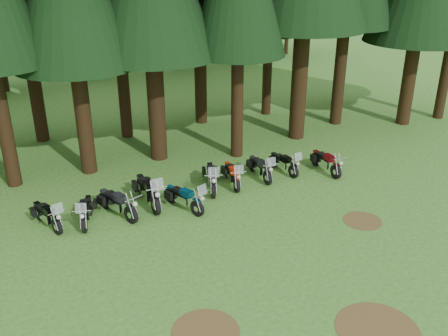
{
  "coord_description": "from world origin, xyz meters",
  "views": [
    {
      "loc": [
        -7.2,
        -11.09,
        9.13
      ],
      "look_at": [
        1.18,
        5.0,
        1.0
      ],
      "focal_mm": 40.0,
      "sensor_mm": 36.0,
      "label": 1
    }
  ],
  "objects_px": {
    "motorcycle_6": "(232,175)",
    "motorcycle_9": "(326,163)",
    "motorcycle_5": "(212,178)",
    "motorcycle_8": "(284,163)",
    "motorcycle_3": "(148,192)",
    "motorcycle_7": "(260,168)",
    "motorcycle_1": "(86,212)",
    "motorcycle_2": "(117,204)",
    "motorcycle_0": "(47,216)",
    "motorcycle_4": "(184,199)"
  },
  "relations": [
    {
      "from": "motorcycle_6",
      "to": "motorcycle_9",
      "type": "relative_size",
      "value": 0.97
    },
    {
      "from": "motorcycle_5",
      "to": "motorcycle_8",
      "type": "height_order",
      "value": "motorcycle_5"
    },
    {
      "from": "motorcycle_3",
      "to": "motorcycle_5",
      "type": "distance_m",
      "value": 2.74
    },
    {
      "from": "motorcycle_7",
      "to": "motorcycle_8",
      "type": "distance_m",
      "value": 1.22
    },
    {
      "from": "motorcycle_1",
      "to": "motorcycle_2",
      "type": "relative_size",
      "value": 0.9
    },
    {
      "from": "motorcycle_6",
      "to": "motorcycle_0",
      "type": "bearing_deg",
      "value": -167.28
    },
    {
      "from": "motorcycle_8",
      "to": "motorcycle_9",
      "type": "xyz_separation_m",
      "value": [
        1.65,
        -0.82,
        0.02
      ]
    },
    {
      "from": "motorcycle_6",
      "to": "motorcycle_3",
      "type": "bearing_deg",
      "value": -166.55
    },
    {
      "from": "motorcycle_4",
      "to": "motorcycle_8",
      "type": "height_order",
      "value": "motorcycle_4"
    },
    {
      "from": "motorcycle_8",
      "to": "motorcycle_9",
      "type": "distance_m",
      "value": 1.84
    },
    {
      "from": "motorcycle_0",
      "to": "motorcycle_5",
      "type": "height_order",
      "value": "motorcycle_5"
    },
    {
      "from": "motorcycle_0",
      "to": "motorcycle_4",
      "type": "distance_m",
      "value": 4.89
    },
    {
      "from": "motorcycle_2",
      "to": "motorcycle_5",
      "type": "bearing_deg",
      "value": -13.88
    },
    {
      "from": "motorcycle_7",
      "to": "motorcycle_8",
      "type": "bearing_deg",
      "value": 5.83
    },
    {
      "from": "motorcycle_3",
      "to": "motorcycle_9",
      "type": "relative_size",
      "value": 1.18
    },
    {
      "from": "motorcycle_7",
      "to": "motorcycle_9",
      "type": "xyz_separation_m",
      "value": [
        2.87,
        -0.8,
        -0.0
      ]
    },
    {
      "from": "motorcycle_5",
      "to": "motorcycle_0",
      "type": "bearing_deg",
      "value": -158.44
    },
    {
      "from": "motorcycle_4",
      "to": "motorcycle_8",
      "type": "relative_size",
      "value": 1.06
    },
    {
      "from": "motorcycle_0",
      "to": "motorcycle_1",
      "type": "distance_m",
      "value": 1.34
    },
    {
      "from": "motorcycle_6",
      "to": "motorcycle_8",
      "type": "relative_size",
      "value": 1.03
    },
    {
      "from": "motorcycle_1",
      "to": "motorcycle_4",
      "type": "xyz_separation_m",
      "value": [
        3.48,
        -0.73,
        0.03
      ]
    },
    {
      "from": "motorcycle_6",
      "to": "motorcycle_8",
      "type": "bearing_deg",
      "value": 13.99
    },
    {
      "from": "motorcycle_6",
      "to": "motorcycle_7",
      "type": "bearing_deg",
      "value": 14.51
    },
    {
      "from": "motorcycle_2",
      "to": "motorcycle_3",
      "type": "bearing_deg",
      "value": -6.19
    },
    {
      "from": "motorcycle_6",
      "to": "motorcycle_9",
      "type": "distance_m",
      "value": 4.31
    },
    {
      "from": "motorcycle_1",
      "to": "motorcycle_7",
      "type": "bearing_deg",
      "value": 22.73
    },
    {
      "from": "motorcycle_0",
      "to": "motorcycle_4",
      "type": "height_order",
      "value": "motorcycle_4"
    },
    {
      "from": "motorcycle_2",
      "to": "motorcycle_9",
      "type": "height_order",
      "value": "motorcycle_2"
    },
    {
      "from": "motorcycle_5",
      "to": "motorcycle_7",
      "type": "xyz_separation_m",
      "value": [
        2.31,
        -0.0,
        -0.04
      ]
    },
    {
      "from": "motorcycle_1",
      "to": "motorcycle_8",
      "type": "distance_m",
      "value": 8.69
    },
    {
      "from": "motorcycle_5",
      "to": "motorcycle_1",
      "type": "bearing_deg",
      "value": -154.8
    },
    {
      "from": "motorcycle_3",
      "to": "motorcycle_4",
      "type": "bearing_deg",
      "value": -41.99
    },
    {
      "from": "motorcycle_4",
      "to": "motorcycle_8",
      "type": "xyz_separation_m",
      "value": [
        5.21,
        1.09,
        -0.03
      ]
    },
    {
      "from": "motorcycle_1",
      "to": "motorcycle_3",
      "type": "bearing_deg",
      "value": 26.39
    },
    {
      "from": "motorcycle_0",
      "to": "motorcycle_2",
      "type": "height_order",
      "value": "motorcycle_0"
    },
    {
      "from": "motorcycle_4",
      "to": "motorcycle_6",
      "type": "relative_size",
      "value": 1.03
    },
    {
      "from": "motorcycle_0",
      "to": "motorcycle_2",
      "type": "bearing_deg",
      "value": -24.58
    },
    {
      "from": "motorcycle_8",
      "to": "motorcycle_6",
      "type": "bearing_deg",
      "value": 177.03
    },
    {
      "from": "motorcycle_7",
      "to": "motorcycle_8",
      "type": "height_order",
      "value": "motorcycle_7"
    },
    {
      "from": "motorcycle_1",
      "to": "motorcycle_9",
      "type": "relative_size",
      "value": 0.92
    },
    {
      "from": "motorcycle_6",
      "to": "motorcycle_9",
      "type": "xyz_separation_m",
      "value": [
        4.24,
        -0.76,
        0.01
      ]
    },
    {
      "from": "motorcycle_9",
      "to": "motorcycle_7",
      "type": "bearing_deg",
      "value": 167.18
    },
    {
      "from": "motorcycle_2",
      "to": "motorcycle_6",
      "type": "height_order",
      "value": "motorcycle_6"
    },
    {
      "from": "motorcycle_5",
      "to": "motorcycle_8",
      "type": "relative_size",
      "value": 1.12
    },
    {
      "from": "motorcycle_4",
      "to": "motorcycle_7",
      "type": "xyz_separation_m",
      "value": [
        3.99,
        1.08,
        -0.01
      ]
    },
    {
      "from": "motorcycle_1",
      "to": "motorcycle_9",
      "type": "bearing_deg",
      "value": 17.53
    },
    {
      "from": "motorcycle_3",
      "to": "motorcycle_8",
      "type": "xyz_separation_m",
      "value": [
        6.27,
        0.09,
        -0.11
      ]
    },
    {
      "from": "motorcycle_6",
      "to": "motorcycle_7",
      "type": "height_order",
      "value": "motorcycle_7"
    },
    {
      "from": "motorcycle_0",
      "to": "motorcycle_7",
      "type": "bearing_deg",
      "value": -16.11
    },
    {
      "from": "motorcycle_7",
      "to": "motorcycle_9",
      "type": "bearing_deg",
      "value": -10.41
    }
  ]
}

